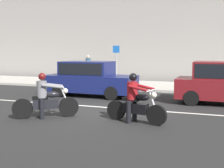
{
  "coord_description": "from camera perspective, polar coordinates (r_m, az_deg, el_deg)",
  "views": [
    {
      "loc": [
        4.54,
        -10.18,
        2.31
      ],
      "look_at": [
        0.78,
        -0.01,
        1.07
      ],
      "focal_mm": 48.52,
      "sensor_mm": 36.0,
      "label": 1
    }
  ],
  "objects": [
    {
      "name": "ground_plane",
      "position": [
        11.39,
        -3.7,
        -5.17
      ],
      "size": [
        80.0,
        80.0,
        0.0
      ],
      "primitive_type": "plane",
      "color": "black"
    },
    {
      "name": "sidewalk_slab",
      "position": [
        18.87,
        6.21,
        -0.31
      ],
      "size": [
        40.0,
        4.4,
        0.14
      ],
      "primitive_type": "cube",
      "color": "#A8A399",
      "rests_on": "ground_plane"
    },
    {
      "name": "building_facade",
      "position": [
        22.26,
        8.59,
        14.29
      ],
      "size": [
        40.0,
        1.4,
        10.67
      ],
      "primitive_type": "cube",
      "color": "gray",
      "rests_on": "ground_plane"
    },
    {
      "name": "lane_marking_stripe",
      "position": [
        12.36,
        -3.83,
        -4.22
      ],
      "size": [
        18.0,
        0.14,
        0.01
      ],
      "primitive_type": "cube",
      "color": "silver",
      "rests_on": "ground_plane"
    },
    {
      "name": "motorcycle_with_rider_crimson",
      "position": [
        9.58,
        4.41,
        -3.48
      ],
      "size": [
        2.07,
        0.79,
        1.57
      ],
      "color": "black",
      "rests_on": "ground_plane"
    },
    {
      "name": "motorcycle_with_rider_gray",
      "position": [
        10.48,
        -12.45,
        -2.85
      ],
      "size": [
        1.91,
        1.33,
        1.53
      ],
      "color": "black",
      "rests_on": "ground_plane"
    },
    {
      "name": "parked_sedan_navy",
      "position": [
        15.02,
        -4.23,
        1.07
      ],
      "size": [
        4.43,
        1.82,
        1.72
      ],
      "color": "#11194C",
      "rests_on": "ground_plane"
    },
    {
      "name": "parked_hatchback_maroon",
      "position": [
        13.5,
        20.02,
        0.29
      ],
      "size": [
        3.74,
        1.76,
        1.8
      ],
      "color": "maroon",
      "rests_on": "ground_plane"
    },
    {
      "name": "street_sign_post",
      "position": [
        19.01,
        0.81,
        4.46
      ],
      "size": [
        0.44,
        0.08,
        2.43
      ],
      "color": "gray",
      "rests_on": "sidewalk_slab"
    },
    {
      "name": "pedestrian_bystander",
      "position": [
        20.96,
        -4.52,
        3.44
      ],
      "size": [
        0.34,
        0.34,
        1.78
      ],
      "color": "black",
      "rests_on": "sidewalk_slab"
    }
  ]
}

